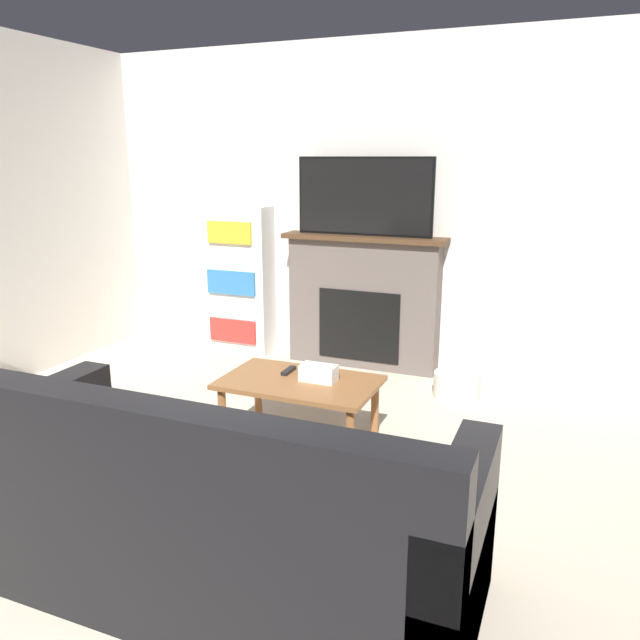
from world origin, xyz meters
TOP-DOWN VIEW (x-y plane):
  - wall_back at (0.00, 3.73)m, footprint 6.26×0.06m
  - fireplace at (-0.18, 3.59)m, footprint 1.40×0.28m
  - tv at (-0.18, 3.57)m, footprint 1.15×0.03m
  - couch at (0.19, 0.57)m, footprint 2.13×0.88m
  - coffee_table at (-0.03, 1.93)m, footprint 0.95×0.58m
  - tissue_box at (0.09, 1.97)m, footprint 0.22×0.12m
  - remote_control at (-0.15, 2.04)m, footprint 0.04×0.15m
  - bookshelf at (-1.37, 3.57)m, footprint 0.62×0.29m
  - storage_basket at (0.73, 3.15)m, footprint 0.35×0.35m

SIDE VIEW (x-z plane):
  - storage_basket at x=0.73m, z-range 0.00..0.19m
  - couch at x=0.19m, z-range -0.16..0.79m
  - coffee_table at x=-0.03m, z-range 0.16..0.60m
  - remote_control at x=-0.15m, z-range 0.44..0.46m
  - tissue_box at x=0.09m, z-range 0.44..0.54m
  - fireplace at x=-0.18m, z-range 0.00..1.14m
  - bookshelf at x=-1.37m, z-range 0.00..1.35m
  - wall_back at x=0.00m, z-range 0.00..2.70m
  - tv at x=-0.18m, z-range 1.14..1.77m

